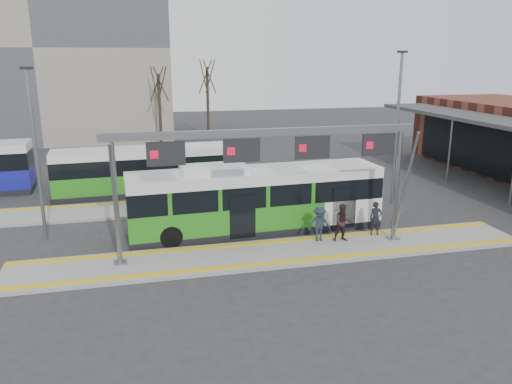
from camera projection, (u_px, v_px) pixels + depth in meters
ground at (278, 255)px, 21.20m from camera, size 120.00×120.00×0.00m
platform_main at (278, 253)px, 21.18m from camera, size 22.00×3.00×0.15m
platform_second at (170, 207)px, 27.79m from camera, size 20.00×3.00×0.15m
tactile_main at (278, 251)px, 21.16m from camera, size 22.00×2.65×0.02m
tactile_second at (168, 200)px, 28.84m from camera, size 20.00×0.35×0.02m
gantry at (270, 154)px, 20.24m from camera, size 13.00×1.68×5.20m
apartment_block at (44, 46)px, 49.44m from camera, size 24.50×12.50×18.40m
hero_bus at (255, 200)px, 23.81m from camera, size 12.16×3.10×3.31m
bg_bus_green at (149, 171)px, 30.64m from camera, size 11.42×3.03×2.83m
passenger_a at (376, 218)px, 22.95m from camera, size 0.64×0.49×1.58m
passenger_b at (343, 223)px, 22.17m from camera, size 0.87×0.70×1.70m
passenger_c at (319, 224)px, 22.22m from camera, size 1.10×0.73×1.58m
tree_left at (159, 85)px, 44.89m from camera, size 1.40×1.40×7.63m
tree_mid at (207, 77)px, 50.36m from camera, size 1.40×1.40×8.21m
lamp_west at (36, 152)px, 21.91m from camera, size 0.50×0.25×7.74m
lamp_east at (397, 126)px, 27.52m from camera, size 0.50×0.25×8.47m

